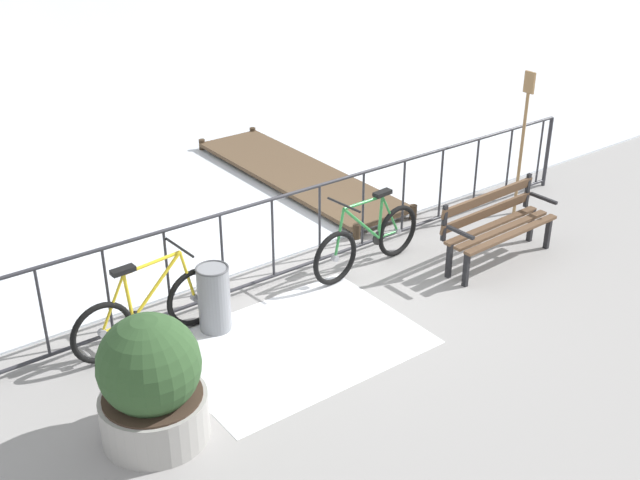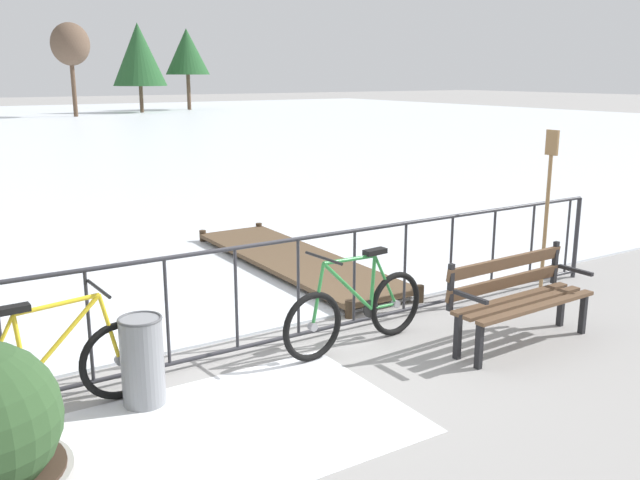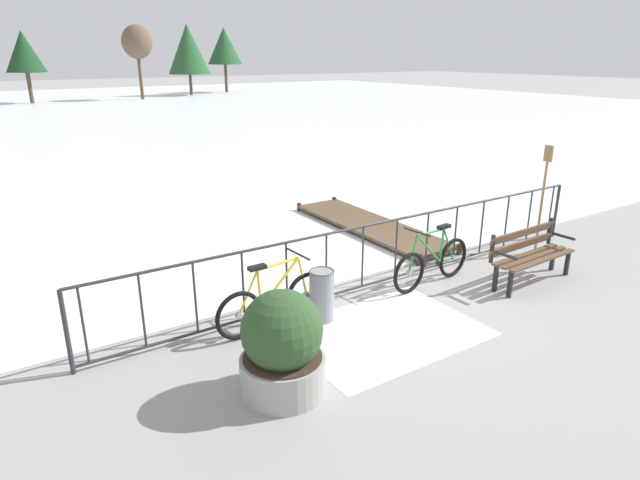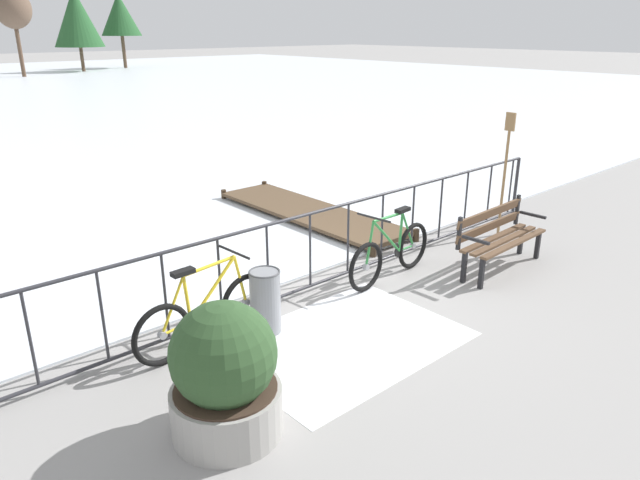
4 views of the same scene
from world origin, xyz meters
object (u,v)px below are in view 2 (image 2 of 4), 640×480
object	(u,v)px
bicycle_second	(356,311)
park_bench	(517,293)
oar_upright	(547,205)
bicycle_near_railing	(52,372)
trash_bin	(142,360)

from	to	relation	value
bicycle_second	park_bench	xyz separation A→B (m)	(1.39, -0.74, 0.14)
bicycle_second	oar_upright	xyz separation A→B (m)	(2.65, 0.00, 0.77)
park_bench	bicycle_near_railing	bearing A→B (deg)	168.36
bicycle_near_railing	oar_upright	world-z (taller)	oar_upright
park_bench	oar_upright	distance (m)	1.59
trash_bin	oar_upright	xyz separation A→B (m)	(4.76, 0.05, 0.76)
bicycle_second	park_bench	distance (m)	1.58
bicycle_near_railing	park_bench	world-z (taller)	bicycle_near_railing
oar_upright	bicycle_second	bearing A→B (deg)	-179.97
bicycle_near_railing	bicycle_second	distance (m)	2.77
oar_upright	park_bench	bearing A→B (deg)	-149.43
bicycle_near_railing	trash_bin	xyz separation A→B (m)	(0.65, -0.16, 0.00)
park_bench	oar_upright	xyz separation A→B (m)	(1.26, 0.74, 0.63)
park_bench	trash_bin	xyz separation A→B (m)	(-3.50, 0.69, -0.14)
oar_upright	trash_bin	bearing A→B (deg)	-179.38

